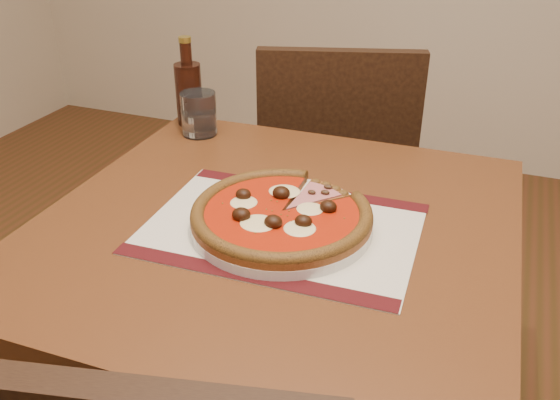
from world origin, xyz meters
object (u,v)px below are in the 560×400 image
(table, at_px, (276,269))
(chair_far, at_px, (335,172))
(plate, at_px, (282,223))
(pizza, at_px, (281,213))
(water_glass, at_px, (199,114))
(bottle, at_px, (189,91))

(table, bearing_deg, chair_far, 97.38)
(plate, relative_size, pizza, 1.00)
(plate, relative_size, water_glass, 3.12)
(pizza, xyz_separation_m, water_glass, (-0.33, 0.32, 0.02))
(water_glass, distance_m, bottle, 0.08)
(table, height_order, pizza, pizza)
(bottle, bearing_deg, plate, -44.66)
(plate, height_order, bottle, bottle)
(chair_far, relative_size, pizza, 2.96)
(pizza, bearing_deg, chair_far, 98.64)
(chair_far, height_order, water_glass, chair_far)
(plate, bearing_deg, table, 131.49)
(table, height_order, chair_far, chair_far)
(bottle, bearing_deg, chair_far, 51.81)
(water_glass, bearing_deg, chair_far, 61.26)
(plate, bearing_deg, chair_far, 98.65)
(water_glass, bearing_deg, table, -44.31)
(pizza, relative_size, bottle, 1.47)
(chair_far, xyz_separation_m, bottle, (-0.27, -0.34, 0.32))
(table, relative_size, chair_far, 0.91)
(plate, distance_m, pizza, 0.02)
(plate, distance_m, water_glass, 0.46)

